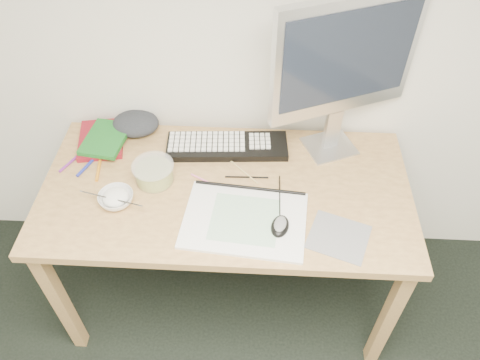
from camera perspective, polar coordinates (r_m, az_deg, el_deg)
The scene contains 18 objects.
desk at distance 1.83m, azimuth -1.70°, elevation -2.67°, with size 1.40×0.70×0.75m.
mousepad at distance 1.66m, azimuth 11.92°, elevation -6.80°, with size 0.20×0.18×0.00m, color slate.
sketchpad at distance 1.66m, azimuth 0.56°, elevation -4.92°, with size 0.43×0.31×0.01m, color silver.
keyboard at distance 1.91m, azimuth -1.58°, elevation 4.13°, with size 0.49×0.16×0.03m, color black.
monitor at distance 1.72m, azimuth 12.67°, elevation 13.84°, with size 0.52×0.25×0.64m.
mouse at distance 1.63m, azimuth 4.92°, elevation -5.39°, with size 0.06×0.10×0.03m, color black.
rice_bowl at distance 1.77m, azimuth -14.85°, elevation -2.21°, with size 0.13×0.13×0.04m, color white.
chopsticks at distance 1.74m, azimuth -15.46°, elevation -2.19°, with size 0.02×0.02×0.24m, color silver.
fruit_tub at distance 1.80m, azimuth -10.45°, elevation 0.89°, with size 0.16×0.16×0.08m, color #E5BF51.
book_red at distance 2.03m, azimuth -16.54°, elevation 4.77°, with size 0.18×0.24×0.02m, color maroon.
book_green at distance 2.00m, azimuth -16.05°, elevation 4.87°, with size 0.16×0.22×0.02m, color #196521.
cloth_lump at distance 2.04m, azimuth -12.60°, elevation 6.74°, with size 0.16×0.14×0.07m, color #222429.
pencil_pink at distance 1.78m, azimuth -3.43°, elevation -0.49°, with size 0.01×0.01×0.20m, color pink.
pencil_tan at distance 1.82m, azimuth 0.39°, elevation 1.06°, with size 0.01×0.01×0.18m, color tan.
pencil_black at distance 1.80m, azimuth 0.82°, elevation 0.35°, with size 0.01×0.01×0.17m, color black.
marker_blue at distance 1.94m, azimuth -18.06°, elevation 1.74°, with size 0.01×0.01×0.13m, color #1E2AA4.
marker_orange at distance 1.91m, azimuth -16.86°, elevation 1.32°, with size 0.01×0.01×0.13m, color orange.
marker_purple at distance 1.98m, azimuth -20.02°, elevation 2.01°, with size 0.01×0.01×0.12m, color #75258A.
Camera 1 is at (-0.03, 0.24, 2.06)m, focal length 35.00 mm.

